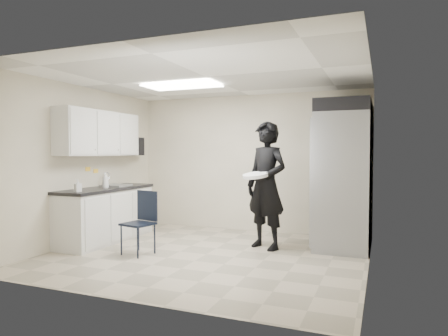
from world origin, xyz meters
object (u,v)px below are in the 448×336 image
at_px(commercial_fridge, 344,181).
at_px(folding_chair, 138,224).
at_px(man_tuxedo, 266,185).
at_px(lower_counter, 106,216).

distance_m(commercial_fridge, folding_chair, 3.27).
height_order(folding_chair, man_tuxedo, man_tuxedo).
relative_size(lower_counter, commercial_fridge, 0.90).
bearing_deg(folding_chair, lower_counter, 163.08).
bearing_deg(lower_counter, folding_chair, -29.31).
xyz_separation_m(commercial_fridge, folding_chair, (-2.76, -1.65, -0.60)).
relative_size(lower_counter, man_tuxedo, 0.96).
bearing_deg(man_tuxedo, lower_counter, -144.75).
height_order(lower_counter, man_tuxedo, man_tuxedo).
distance_m(folding_chair, man_tuxedo, 2.04).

